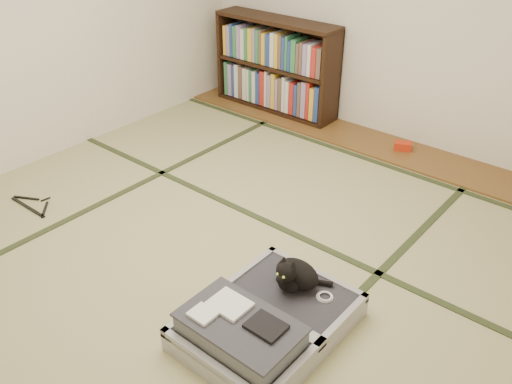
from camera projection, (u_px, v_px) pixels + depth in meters
The scene contains 10 objects.
floor at pixel (217, 242), 3.64m from camera, with size 4.50×4.50×0.00m, color tan.
wood_strip at pixel (367, 141), 4.95m from camera, with size 4.00×0.50×0.02m, color brown.
red_item at pixel (403, 146), 4.76m from camera, with size 0.15×0.09×0.07m, color red.
room_shell at pixel (207, 21), 2.89m from camera, with size 4.50×4.50×4.50m.
tatami_borders at pixel (263, 211), 3.96m from camera, with size 4.00×4.50×0.01m.
bookcase at pixel (276, 67), 5.39m from camera, with size 1.33×0.30×0.92m.
suitcase at pixel (263, 323), 2.86m from camera, with size 0.69×0.92×0.27m.
cat at pixel (295, 275), 3.00m from camera, with size 0.31×0.31×0.25m.
cable_coil at pixel (325, 297), 2.97m from camera, with size 0.10×0.10×0.02m.
hanger at pixel (32, 205), 4.02m from camera, with size 0.43×0.20×0.01m.
Camera 1 is at (2.09, -2.09, 2.17)m, focal length 38.00 mm.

